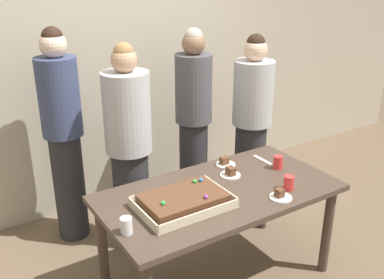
% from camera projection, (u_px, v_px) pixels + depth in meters
% --- Properties ---
extents(ground_plane, '(12.00, 12.00, 0.00)m').
position_uv_depth(ground_plane, '(217.00, 278.00, 3.26)').
color(ground_plane, brown).
extents(interior_back_panel, '(8.00, 0.12, 3.00)m').
position_uv_depth(interior_back_panel, '(117.00, 44.00, 3.95)').
color(interior_back_panel, '#B2A893').
rests_on(interior_back_panel, ground_plane).
extents(party_table, '(1.63, 0.85, 0.74)m').
position_uv_depth(party_table, '(219.00, 202.00, 3.02)').
color(party_table, '#47382D').
rests_on(party_table, ground_plane).
extents(sheet_cake, '(0.59, 0.40, 0.11)m').
position_uv_depth(sheet_cake, '(184.00, 201.00, 2.77)').
color(sheet_cake, beige).
rests_on(sheet_cake, party_table).
extents(plated_slice_near_left, '(0.15, 0.15, 0.07)m').
position_uv_depth(plated_slice_near_left, '(230.00, 173.00, 3.18)').
color(plated_slice_near_left, white).
rests_on(plated_slice_near_left, party_table).
extents(plated_slice_near_right, '(0.15, 0.15, 0.06)m').
position_uv_depth(plated_slice_near_right, '(280.00, 196.00, 2.88)').
color(plated_slice_near_right, white).
rests_on(plated_slice_near_right, party_table).
extents(plated_slice_far_left, '(0.15, 0.15, 0.07)m').
position_uv_depth(plated_slice_far_left, '(225.00, 163.00, 3.35)').
color(plated_slice_far_left, white).
rests_on(plated_slice_far_left, party_table).
extents(drink_cup_nearest, '(0.07, 0.07, 0.10)m').
position_uv_depth(drink_cup_nearest, '(289.00, 183.00, 2.98)').
color(drink_cup_nearest, red).
rests_on(drink_cup_nearest, party_table).
extents(drink_cup_middle, '(0.07, 0.07, 0.10)m').
position_uv_depth(drink_cup_middle, '(126.00, 226.00, 2.49)').
color(drink_cup_middle, white).
rests_on(drink_cup_middle, party_table).
extents(drink_cup_far_end, '(0.07, 0.07, 0.10)m').
position_uv_depth(drink_cup_far_end, '(278.00, 162.00, 3.28)').
color(drink_cup_far_end, red).
rests_on(drink_cup_far_end, party_table).
extents(cake_server_utensil, '(0.03, 0.20, 0.01)m').
position_uv_depth(cake_server_utensil, '(262.00, 160.00, 3.43)').
color(cake_server_utensil, silver).
rests_on(cake_server_utensil, party_table).
extents(person_serving_front, '(0.32, 0.32, 1.76)m').
position_uv_depth(person_serving_front, '(63.00, 134.00, 3.46)').
color(person_serving_front, '#28282D').
rests_on(person_serving_front, ground_plane).
extents(person_green_shirt_behind, '(0.32, 0.32, 1.68)m').
position_uv_depth(person_green_shirt_behind, '(193.00, 120.00, 3.91)').
color(person_green_shirt_behind, '#28282D').
rests_on(person_green_shirt_behind, ground_plane).
extents(person_striped_tie_right, '(0.36, 0.36, 1.66)m').
position_uv_depth(person_striped_tie_right, '(129.00, 147.00, 3.39)').
color(person_striped_tie_right, '#28282D').
rests_on(person_striped_tie_right, ground_plane).
extents(person_back_corner, '(0.36, 0.36, 1.63)m').
position_uv_depth(person_back_corner, '(252.00, 122.00, 3.97)').
color(person_back_corner, '#28282D').
rests_on(person_back_corner, ground_plane).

